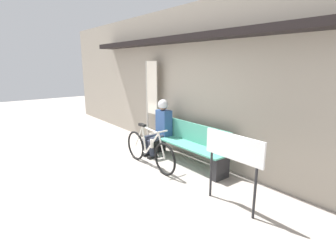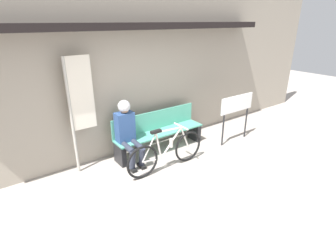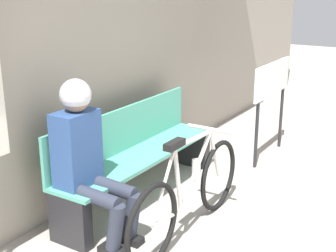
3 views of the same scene
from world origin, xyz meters
name	(u,v)px [view 3 (image 3 of 3)]	position (x,y,z in m)	size (l,w,h in m)	color
storefront_wall	(47,15)	(0.00, 2.39, 1.66)	(12.00, 0.56, 3.20)	#9E9384
park_bench_near	(137,155)	(0.58, 1.99, 0.41)	(1.99, 0.42, 0.83)	#51A88E
bicycle	(189,193)	(0.25, 1.26, 0.35)	(1.65, 0.40, 0.84)	black
person_seated	(86,152)	(-0.21, 1.88, 0.71)	(0.34, 0.62, 1.25)	#2D3342
signboard	(272,86)	(2.22, 1.34, 0.82)	(0.97, 0.04, 1.08)	#232326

